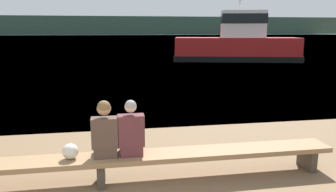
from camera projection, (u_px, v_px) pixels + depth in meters
water_surface at (109, 36)px, 124.04m from camera, size 240.00×240.00×0.00m
far_shoreline at (109, 25)px, 180.18m from camera, size 600.00×12.00×9.65m
bench_main at (101, 161)px, 5.30m from camera, size 7.94×0.54×0.47m
person_left at (105, 132)px, 5.22m from camera, size 0.42×0.43×0.94m
person_right at (131, 132)px, 5.30m from camera, size 0.42×0.42×0.93m
shopping_bag at (70, 151)px, 5.18m from camera, size 0.25×0.23×0.25m
tugboat_red at (237, 45)px, 26.25m from camera, size 10.29×5.07×6.47m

